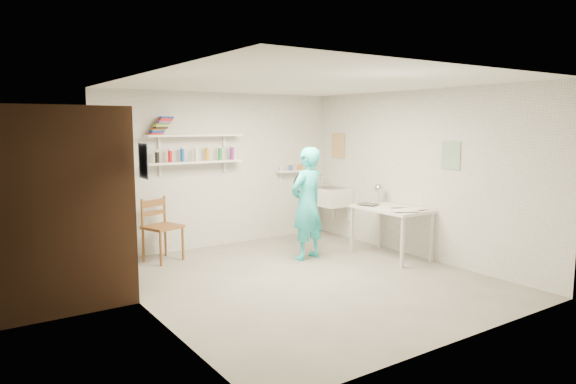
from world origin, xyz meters
TOP-DOWN VIEW (x-y plane):
  - floor at (0.00, 0.00)m, footprint 4.00×4.50m
  - ceiling at (0.00, 0.00)m, footprint 4.00×4.50m
  - wall_back at (0.00, 2.26)m, footprint 4.00×0.02m
  - wall_front at (0.00, -2.26)m, footprint 4.00×0.02m
  - wall_left at (-2.01, 0.00)m, footprint 0.02×4.50m
  - wall_right at (2.01, 0.00)m, footprint 0.02×4.50m
  - doorway_recess at (-1.99, 1.05)m, footprint 0.02×0.90m
  - corridor_box at (-2.70, 1.05)m, footprint 1.40×1.50m
  - door_lintel at (-1.97, 1.05)m, footprint 0.06×1.05m
  - door_jamb_near at (-1.97, 0.55)m, footprint 0.06×0.10m
  - door_jamb_far at (-1.97, 1.55)m, footprint 0.06×0.10m
  - shelf_lower at (-0.50, 2.13)m, footprint 1.50×0.22m
  - shelf_upper at (-0.50, 2.13)m, footprint 1.50×0.22m
  - ledge_shelf at (1.35, 2.17)m, footprint 0.70×0.14m
  - poster_left at (-1.99, 0.05)m, footprint 0.01×0.28m
  - poster_right_a at (1.99, 1.80)m, footprint 0.01×0.34m
  - poster_right_b at (1.99, -0.55)m, footprint 0.01×0.30m
  - belfast_sink at (1.75, 1.70)m, footprint 0.48×0.60m
  - man at (0.59, 0.79)m, footprint 0.65×0.50m
  - wall_clock at (0.64, 1.01)m, footprint 0.29×0.10m
  - wooden_chair at (-1.16, 1.82)m, footprint 0.57×0.56m
  - work_table at (1.64, 0.18)m, footprint 0.66×1.09m
  - desk_lamp at (1.82, 0.62)m, footprint 0.14×0.14m
  - spray_cans at (-0.50, 2.13)m, footprint 1.26×0.06m
  - book_stack at (-1.02, 2.13)m, footprint 0.34×0.14m
  - ledge_pots at (1.35, 2.17)m, footprint 0.48×0.07m
  - papers at (1.64, 0.18)m, footprint 0.30×0.22m

SIDE VIEW (x-z plane):
  - floor at x=0.00m, z-range -0.02..0.00m
  - work_table at x=1.64m, z-range 0.00..0.73m
  - wooden_chair at x=-1.16m, z-range 0.00..0.97m
  - belfast_sink at x=1.75m, z-range 0.55..0.85m
  - papers at x=1.64m, z-range 0.73..0.76m
  - man at x=0.59m, z-range 0.00..1.60m
  - desk_lamp at x=1.82m, z-range 0.88..1.02m
  - doorway_recess at x=-1.99m, z-range 0.00..2.00m
  - door_jamb_near at x=-1.97m, z-range 0.00..2.00m
  - door_jamb_far at x=-1.97m, z-range 0.00..2.00m
  - corridor_box at x=-2.70m, z-range 0.00..2.10m
  - wall_clock at x=0.64m, z-range 0.92..1.21m
  - ledge_shelf at x=1.35m, z-range 1.11..1.14m
  - ledge_pots at x=1.35m, z-range 1.14..1.22m
  - wall_back at x=0.00m, z-range 0.00..2.40m
  - wall_front at x=0.00m, z-range 0.00..2.40m
  - wall_left at x=-2.01m, z-range 0.00..2.40m
  - wall_right at x=2.01m, z-range 0.00..2.40m
  - shelf_lower at x=-0.50m, z-range 1.34..1.36m
  - spray_cans at x=-0.50m, z-range 1.36..1.53m
  - poster_right_b at x=1.99m, z-range 1.31..1.69m
  - poster_left at x=-1.99m, z-range 1.37..1.73m
  - poster_right_a at x=1.99m, z-range 1.34..1.76m
  - shelf_upper at x=-0.50m, z-range 1.74..1.76m
  - book_stack at x=-1.02m, z-range 1.77..2.02m
  - door_lintel at x=-1.97m, z-range 2.00..2.10m
  - ceiling at x=0.00m, z-range 2.40..2.42m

